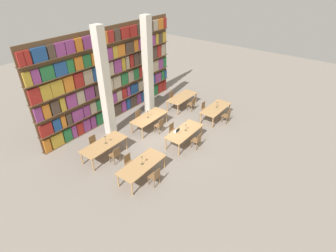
{
  "coord_description": "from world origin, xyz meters",
  "views": [
    {
      "loc": [
        -9.83,
        -7.61,
        8.42
      ],
      "look_at": [
        0.0,
        -0.13,
        0.69
      ],
      "focal_mm": 28.0,
      "sensor_mm": 36.0,
      "label": 1
    }
  ],
  "objects_px": {
    "desk_lamp_2": "(217,104)",
    "reading_table_2": "(216,109)",
    "reading_table_5": "(182,98)",
    "chair_10": "(192,104)",
    "chair_3": "(173,130)",
    "desk_lamp_3": "(105,138)",
    "desk_lamp_4": "(148,113)",
    "reading_table_0": "(142,165)",
    "chair_8": "(160,125)",
    "chair_5": "(205,108)",
    "chair_2": "(197,140)",
    "laptop": "(177,131)",
    "pillar_center": "(148,67)",
    "chair_1": "(129,162)",
    "desk_lamp_1": "(186,126)",
    "reading_table_4": "(149,118)",
    "chair_11": "(173,97)",
    "reading_table_1": "(184,132)",
    "chair_9": "(139,117)",
    "chair_7": "(94,143)",
    "chair_4": "(227,116)",
    "pillar_left": "(105,85)",
    "chair_0": "(155,176)",
    "reading_table_3": "(104,145)",
    "chair_6": "(115,154)"
  },
  "relations": [
    {
      "from": "desk_lamp_2",
      "to": "reading_table_2",
      "type": "bearing_deg",
      "value": 169.19
    },
    {
      "from": "reading_table_5",
      "to": "chair_10",
      "type": "relative_size",
      "value": 2.64
    },
    {
      "from": "chair_3",
      "to": "desk_lamp_3",
      "type": "bearing_deg",
      "value": -26.94
    },
    {
      "from": "reading_table_2",
      "to": "desk_lamp_4",
      "type": "relative_size",
      "value": 4.92
    },
    {
      "from": "reading_table_0",
      "to": "chair_8",
      "type": "relative_size",
      "value": 2.64
    },
    {
      "from": "chair_3",
      "to": "chair_8",
      "type": "relative_size",
      "value": 1.0
    },
    {
      "from": "chair_5",
      "to": "reading_table_5",
      "type": "bearing_deg",
      "value": -91.68
    },
    {
      "from": "chair_2",
      "to": "laptop",
      "type": "distance_m",
      "value": 1.18
    },
    {
      "from": "desk_lamp_4",
      "to": "desk_lamp_3",
      "type": "bearing_deg",
      "value": -179.59
    },
    {
      "from": "pillar_center",
      "to": "chair_1",
      "type": "height_order",
      "value": "pillar_center"
    },
    {
      "from": "desk_lamp_1",
      "to": "desk_lamp_2",
      "type": "distance_m",
      "value": 3.37
    },
    {
      "from": "reading_table_4",
      "to": "pillar_center",
      "type": "bearing_deg",
      "value": 41.21
    },
    {
      "from": "reading_table_5",
      "to": "chair_11",
      "type": "xyz_separation_m",
      "value": [
        -0.01,
        0.78,
        -0.21
      ]
    },
    {
      "from": "reading_table_1",
      "to": "chair_9",
      "type": "height_order",
      "value": "chair_9"
    },
    {
      "from": "pillar_center",
      "to": "chair_7",
      "type": "bearing_deg",
      "value": -172.96
    },
    {
      "from": "chair_10",
      "to": "reading_table_4",
      "type": "bearing_deg",
      "value": 166.88
    },
    {
      "from": "desk_lamp_4",
      "to": "chair_11",
      "type": "bearing_deg",
      "value": 12.46
    },
    {
      "from": "reading_table_1",
      "to": "desk_lamp_4",
      "type": "height_order",
      "value": "desk_lamp_4"
    },
    {
      "from": "desk_lamp_1",
      "to": "chair_4",
      "type": "xyz_separation_m",
      "value": [
        3.29,
        -0.83,
        -0.56
      ]
    },
    {
      "from": "chair_2",
      "to": "chair_5",
      "type": "height_order",
      "value": "same"
    },
    {
      "from": "desk_lamp_1",
      "to": "reading_table_5",
      "type": "bearing_deg",
      "value": 37.0
    },
    {
      "from": "pillar_left",
      "to": "laptop",
      "type": "height_order",
      "value": "pillar_left"
    },
    {
      "from": "pillar_center",
      "to": "laptop",
      "type": "distance_m",
      "value": 4.68
    },
    {
      "from": "chair_8",
      "to": "reading_table_0",
      "type": "bearing_deg",
      "value": -153.18
    },
    {
      "from": "chair_0",
      "to": "chair_2",
      "type": "relative_size",
      "value": 1.0
    },
    {
      "from": "reading_table_1",
      "to": "chair_2",
      "type": "bearing_deg",
      "value": -87.51
    },
    {
      "from": "chair_7",
      "to": "chair_10",
      "type": "height_order",
      "value": "same"
    },
    {
      "from": "chair_11",
      "to": "pillar_center",
      "type": "bearing_deg",
      "value": -20.79
    },
    {
      "from": "reading_table_3",
      "to": "chair_6",
      "type": "distance_m",
      "value": 0.81
    },
    {
      "from": "reading_table_0",
      "to": "chair_10",
      "type": "distance_m",
      "value": 7.02
    },
    {
      "from": "chair_3",
      "to": "desk_lamp_1",
      "type": "height_order",
      "value": "desk_lamp_1"
    },
    {
      "from": "reading_table_5",
      "to": "chair_4",
      "type": "bearing_deg",
      "value": -90.9
    },
    {
      "from": "chair_10",
      "to": "desk_lamp_4",
      "type": "bearing_deg",
      "value": 167.28
    },
    {
      "from": "desk_lamp_1",
      "to": "chair_5",
      "type": "height_order",
      "value": "desk_lamp_1"
    },
    {
      "from": "pillar_left",
      "to": "reading_table_1",
      "type": "height_order",
      "value": "pillar_left"
    },
    {
      "from": "chair_2",
      "to": "reading_table_4",
      "type": "xyz_separation_m",
      "value": [
        -0.01,
        3.28,
        0.21
      ]
    },
    {
      "from": "chair_7",
      "to": "reading_table_5",
      "type": "bearing_deg",
      "value": 173.23
    },
    {
      "from": "chair_0",
      "to": "reading_table_3",
      "type": "height_order",
      "value": "chair_0"
    },
    {
      "from": "chair_2",
      "to": "chair_3",
      "type": "bearing_deg",
      "value": 90.0
    },
    {
      "from": "reading_table_3",
      "to": "reading_table_5",
      "type": "xyz_separation_m",
      "value": [
        6.81,
        -0.03,
        0.0
      ]
    },
    {
      "from": "chair_0",
      "to": "chair_4",
      "type": "distance_m",
      "value": 6.79
    },
    {
      "from": "laptop",
      "to": "chair_9",
      "type": "height_order",
      "value": "laptop"
    },
    {
      "from": "reading_table_3",
      "to": "chair_8",
      "type": "height_order",
      "value": "chair_8"
    },
    {
      "from": "chair_0",
      "to": "desk_lamp_2",
      "type": "distance_m",
      "value": 6.93
    },
    {
      "from": "chair_5",
      "to": "reading_table_4",
      "type": "relative_size",
      "value": 0.38
    },
    {
      "from": "chair_6",
      "to": "chair_0",
      "type": "bearing_deg",
      "value": -90.16
    },
    {
      "from": "chair_1",
      "to": "chair_2",
      "type": "relative_size",
      "value": 1.0
    },
    {
      "from": "desk_lamp_1",
      "to": "desk_lamp_2",
      "type": "relative_size",
      "value": 1.04
    },
    {
      "from": "chair_6",
      "to": "chair_9",
      "type": "height_order",
      "value": "same"
    },
    {
      "from": "desk_lamp_4",
      "to": "chair_10",
      "type": "xyz_separation_m",
      "value": [
        3.5,
        -0.79,
        -0.6
      ]
    }
  ]
}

